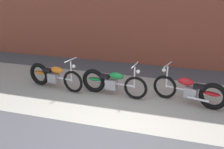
{
  "coord_description": "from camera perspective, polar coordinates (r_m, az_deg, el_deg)",
  "views": [
    {
      "loc": [
        1.4,
        -4.71,
        3.1
      ],
      "look_at": [
        -0.46,
        1.46,
        0.75
      ],
      "focal_mm": 40.38,
      "sensor_mm": 36.0,
      "label": 1
    }
  ],
  "objects": [
    {
      "name": "ground_plane",
      "position": [
        5.81,
        0.14,
        -12.21
      ],
      "size": [
        80.0,
        80.0,
        0.0
      ],
      "primitive_type": "plane",
      "color": "#47474C"
    },
    {
      "name": "sidewalk_slab",
      "position": [
        7.3,
        4.09,
        -5.14
      ],
      "size": [
        36.0,
        3.5,
        0.01
      ],
      "primitive_type": "cube",
      "color": "#9E998E",
      "rests_on": "ground"
    },
    {
      "name": "motorcycle_orange",
      "position": [
        8.03,
        -13.55,
        -0.23
      ],
      "size": [
        1.99,
        0.68,
        1.03
      ],
      "rotation": [
        0.0,
        0.0,
        -0.18
      ],
      "color": "black",
      "rests_on": "ground"
    },
    {
      "name": "motorcycle_green",
      "position": [
        7.3,
        -0.7,
        -1.7
      ],
      "size": [
        2.01,
        0.58,
        1.03
      ],
      "rotation": [
        0.0,
        0.0,
        -0.09
      ],
      "color": "black",
      "rests_on": "ground"
    },
    {
      "name": "motorcycle_red",
      "position": [
        7.04,
        18.04,
        -3.6
      ],
      "size": [
        1.96,
        0.77,
        1.03
      ],
      "rotation": [
        0.0,
        0.0,
        2.88
      ],
      "color": "black",
      "rests_on": "ground"
    }
  ]
}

